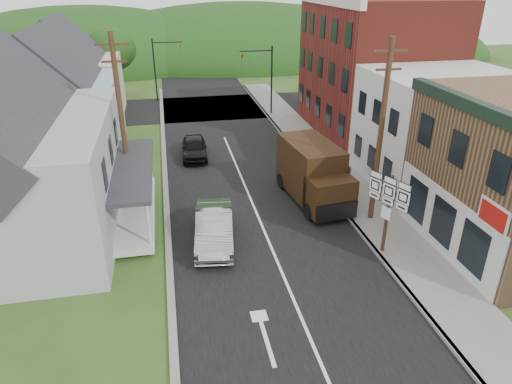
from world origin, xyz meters
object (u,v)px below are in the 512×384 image
silver_sedan (214,228)px  warning_sign (349,181)px  route_sign_cluster (388,204)px  delivery_van (314,173)px  dark_sedan (194,148)px

silver_sedan → warning_sign: (7.27, 1.84, 0.93)m
silver_sedan → route_sign_cluster: bearing=-11.7°
delivery_van → silver_sedan: bearing=-156.3°
delivery_van → route_sign_cluster: (1.40, -5.81, 0.91)m
silver_sedan → delivery_van: delivery_van is taller
delivery_van → warning_sign: (1.43, -1.54, 0.10)m
dark_sedan → route_sign_cluster: bearing=-59.3°
silver_sedan → delivery_van: size_ratio=0.81×
dark_sedan → delivery_van: (5.92, -7.91, 0.92)m
dark_sedan → route_sign_cluster: route_sign_cluster is taller
route_sign_cluster → delivery_van: bearing=79.4°
silver_sedan → dark_sedan: size_ratio=1.17×
silver_sedan → warning_sign: 7.55m
route_sign_cluster → warning_sign: (0.03, 4.28, -0.82)m
route_sign_cluster → warning_sign: bearing=65.5°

